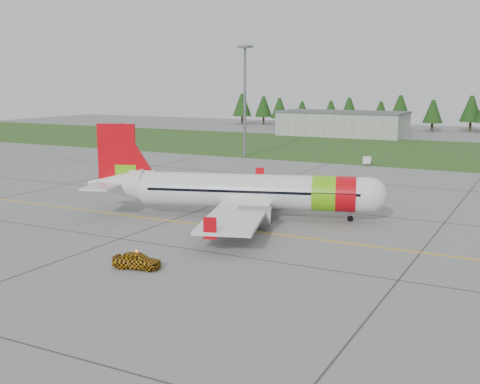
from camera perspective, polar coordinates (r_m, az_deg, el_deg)
The scene contains 9 objects.
ground at distance 47.87m, azimuth 2.96°, elevation -6.59°, with size 320.00×320.00×0.00m, color gray.
aircraft at distance 62.38m, azimuth 0.58°, elevation 0.07°, with size 30.80×29.15×9.61m.
follow_me_car at distance 46.23m, azimuth -9.80°, elevation -4.94°, with size 1.50×1.27×3.73m, color orange.
service_van at distance 105.36m, azimuth 11.98°, elevation 3.65°, with size 1.36×1.28×3.89m, color white.
grass_strip at distance 125.89m, azimuth 18.74°, elevation 3.52°, with size 320.00×50.00×0.03m, color #30561E.
taxi_guideline at distance 54.97m, azimuth 6.44°, elevation -4.37°, with size 120.00×0.25×0.02m, color gold.
hangar_west at distance 159.75m, azimuth 9.68°, elevation 6.35°, with size 32.00×14.00×6.00m, color #A8A8A3.
floodlight_mast at distance 112.00m, azimuth 0.46°, elevation 8.40°, with size 0.50×0.50×20.00m, color slate.
treeline at distance 180.88m, azimuth 21.65°, elevation 6.87°, with size 160.00×8.00×10.00m, color #1C3F14, non-canonical shape.
Camera 1 is at (18.95, -41.66, 14.02)m, focal length 45.00 mm.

